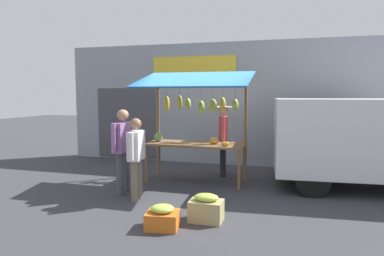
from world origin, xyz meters
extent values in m
plane|color=#38383D|center=(0.00, 0.00, 0.00)|extent=(40.00, 40.00, 0.00)
cube|color=#8C939E|center=(0.00, -2.20, 1.70)|extent=(9.00, 0.25, 3.40)
cube|color=yellow|center=(0.64, -2.06, 2.75)|extent=(2.40, 0.06, 0.56)
cube|color=#47474C|center=(2.75, -2.07, 1.10)|extent=(1.90, 0.04, 2.10)
cube|color=brown|center=(0.00, 0.00, 0.85)|extent=(2.20, 0.90, 0.05)
cylinder|color=brown|center=(1.04, 0.39, 0.41)|extent=(0.06, 0.06, 0.83)
cylinder|color=brown|center=(-1.04, 0.39, 0.41)|extent=(0.06, 0.06, 0.83)
cylinder|color=brown|center=(1.04, -0.39, 0.41)|extent=(0.06, 0.06, 0.83)
cylinder|color=brown|center=(-1.04, -0.39, 0.41)|extent=(0.06, 0.06, 0.83)
cylinder|color=brown|center=(1.06, -0.40, 1.18)|extent=(0.07, 0.07, 2.35)
cylinder|color=brown|center=(-1.06, -0.40, 1.18)|extent=(0.07, 0.07, 2.35)
cylinder|color=brown|center=(0.00, -0.40, 2.15)|extent=(2.12, 0.06, 0.06)
cube|color=#19518C|center=(0.00, 0.15, 2.30)|extent=(2.50, 1.46, 0.39)
cylinder|color=brown|center=(-0.82, -0.38, 2.01)|extent=(0.01, 0.01, 0.28)
ellipsoid|color=#B2CC4C|center=(-0.82, -0.38, 1.74)|extent=(0.20, 0.21, 0.27)
cylinder|color=brown|center=(-0.53, -0.40, 2.03)|extent=(0.01, 0.01, 0.24)
ellipsoid|color=yellow|center=(-0.53, -0.40, 1.76)|extent=(0.15, 0.19, 0.28)
cylinder|color=brown|center=(-0.29, -0.39, 2.01)|extent=(0.01, 0.01, 0.28)
ellipsoid|color=#B2CC4C|center=(-0.29, -0.39, 1.71)|extent=(0.22, 0.19, 0.31)
cylinder|color=brown|center=(-0.03, -0.37, 1.99)|extent=(0.01, 0.01, 0.32)
ellipsoid|color=#B2CC4C|center=(-0.03, -0.37, 1.67)|extent=(0.22, 0.24, 0.31)
cylinder|color=brown|center=(0.30, -0.39, 2.02)|extent=(0.01, 0.01, 0.27)
ellipsoid|color=#B2CC4C|center=(0.30, -0.39, 1.75)|extent=(0.16, 0.19, 0.26)
cylinder|color=brown|center=(0.51, -0.41, 2.05)|extent=(0.01, 0.01, 0.20)
ellipsoid|color=gold|center=(0.51, -0.41, 1.79)|extent=(0.20, 0.19, 0.33)
cylinder|color=brown|center=(0.82, -0.37, 2.04)|extent=(0.01, 0.01, 0.22)
ellipsoid|color=yellow|center=(0.82, -0.37, 1.75)|extent=(0.18, 0.20, 0.37)
ellipsoid|color=gold|center=(-0.72, 0.25, 0.93)|extent=(0.19, 0.13, 0.10)
ellipsoid|color=orange|center=(-0.43, 0.03, 0.95)|extent=(0.26, 0.22, 0.14)
sphere|color=#729E4C|center=(0.91, -0.02, 0.98)|extent=(0.20, 0.20, 0.20)
cylinder|color=#232328|center=(-0.45, -0.89, 0.42)|extent=(0.14, 0.14, 0.85)
cylinder|color=#232328|center=(-0.50, -0.61, 0.42)|extent=(0.14, 0.14, 0.85)
cube|color=#BF4C51|center=(-0.48, -0.75, 1.15)|extent=(0.32, 0.55, 0.60)
cylinder|color=#BF4C51|center=(-0.41, -1.06, 1.17)|extent=(0.09, 0.09, 0.55)
cylinder|color=#BF4C51|center=(-0.54, -0.44, 1.17)|extent=(0.09, 0.09, 0.55)
sphere|color=tan|center=(-0.48, -0.75, 1.60)|extent=(0.23, 0.23, 0.23)
cylinder|color=beige|center=(-0.48, -0.75, 1.67)|extent=(0.44, 0.44, 0.02)
cylinder|color=#4C4C51|center=(1.15, 1.41, 0.42)|extent=(0.14, 0.14, 0.83)
cylinder|color=#4C4C51|center=(1.12, 1.14, 0.42)|extent=(0.14, 0.14, 0.83)
cube|color=#93669E|center=(1.14, 1.27, 1.13)|extent=(0.28, 0.53, 0.59)
cylinder|color=#93669E|center=(1.17, 1.58, 1.15)|extent=(0.09, 0.09, 0.54)
cylinder|color=#93669E|center=(1.10, 0.96, 1.15)|extent=(0.09, 0.09, 0.54)
sphere|color=#A87A5B|center=(1.14, 1.27, 1.57)|extent=(0.23, 0.23, 0.23)
cylinder|color=#726656|center=(0.68, 1.74, 0.38)|extent=(0.14, 0.14, 0.76)
cylinder|color=#726656|center=(0.72, 1.49, 0.38)|extent=(0.14, 0.14, 0.76)
cube|color=silver|center=(0.70, 1.61, 1.03)|extent=(0.28, 0.48, 0.54)
cylinder|color=silver|center=(0.66, 1.90, 1.05)|extent=(0.09, 0.09, 0.50)
cylinder|color=silver|center=(0.74, 1.33, 1.05)|extent=(0.09, 0.09, 0.50)
sphere|color=#8C664C|center=(0.70, 1.61, 1.43)|extent=(0.21, 0.21, 0.21)
cube|color=black|center=(-2.60, -0.34, 1.38)|extent=(1.54, 1.92, 0.68)
cylinder|color=black|center=(-2.49, 0.51, 0.33)|extent=(0.67, 0.23, 0.66)
cylinder|color=black|center=(-2.36, -1.15, 0.33)|extent=(0.67, 0.23, 0.66)
cube|color=tan|center=(-0.82, 2.33, 0.17)|extent=(0.51, 0.37, 0.33)
ellipsoid|color=#B2CC4C|center=(-0.82, 2.33, 0.38)|extent=(0.39, 0.28, 0.12)
cube|color=#D1661E|center=(-0.27, 2.79, 0.12)|extent=(0.53, 0.48, 0.25)
ellipsoid|color=#B2CC4C|center=(-0.27, 2.79, 0.30)|extent=(0.36, 0.31, 0.12)
camera|label=1|loc=(-2.09, 7.47, 1.99)|focal=32.61mm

